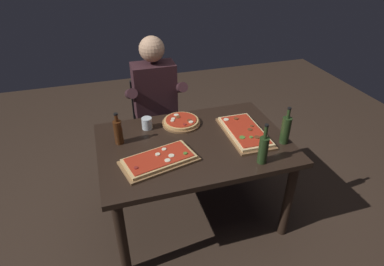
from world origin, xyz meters
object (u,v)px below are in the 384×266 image
object	(u,v)px
tumbler_near_camera	(147,123)
pizza_rectangular_left	(245,132)
pizza_rectangular_front	(159,160)
dining_table	(194,153)
oil_bottle_amber	(118,131)
seated_diner	(156,102)
wine_bottle_dark	(286,130)
diner_chair	(155,120)
pizza_round_far	(181,122)
vinegar_bottle_green	(263,149)

from	to	relation	value
tumbler_near_camera	pizza_rectangular_left	bearing A→B (deg)	-23.45
pizza_rectangular_front	dining_table	bearing A→B (deg)	28.88
oil_bottle_amber	seated_diner	xyz separation A→B (m)	(0.39, 0.58, -0.10)
wine_bottle_dark	oil_bottle_amber	distance (m)	1.21
dining_table	pizza_rectangular_left	xyz separation A→B (m)	(0.41, -0.01, 0.12)
oil_bottle_amber	tumbler_near_camera	world-z (taller)	oil_bottle_amber
wine_bottle_dark	tumbler_near_camera	distance (m)	1.05
oil_bottle_amber	tumbler_near_camera	distance (m)	0.28
tumbler_near_camera	seated_diner	distance (m)	0.47
diner_chair	dining_table	bearing A→B (deg)	-81.12
dining_table	wine_bottle_dark	size ratio (longest dim) A/B	4.86
pizza_rectangular_front	pizza_round_far	bearing A→B (deg)	58.35
oil_bottle_amber	dining_table	bearing A→B (deg)	-16.00
wine_bottle_dark	pizza_round_far	bearing A→B (deg)	143.53
wine_bottle_dark	oil_bottle_amber	bearing A→B (deg)	163.36
vinegar_bottle_green	diner_chair	size ratio (longest dim) A/B	0.34
wine_bottle_dark	tumbler_near_camera	world-z (taller)	wine_bottle_dark
vinegar_bottle_green	diner_chair	bearing A→B (deg)	112.25
pizza_rectangular_front	diner_chair	world-z (taller)	diner_chair
pizza_rectangular_left	seated_diner	distance (m)	0.92
tumbler_near_camera	pizza_round_far	bearing A→B (deg)	-2.05
vinegar_bottle_green	pizza_round_far	bearing A→B (deg)	120.54
vinegar_bottle_green	pizza_rectangular_left	bearing A→B (deg)	83.35
dining_table	wine_bottle_dark	distance (m)	0.69
pizza_rectangular_front	pizza_rectangular_left	xyz separation A→B (m)	(0.70, 0.16, 0.00)
wine_bottle_dark	vinegar_bottle_green	size ratio (longest dim) A/B	0.98
pizza_round_far	vinegar_bottle_green	size ratio (longest dim) A/B	1.06
dining_table	seated_diner	world-z (taller)	seated_diner
pizza_rectangular_front	diner_chair	bearing A→B (deg)	80.91
wine_bottle_dark	vinegar_bottle_green	world-z (taller)	vinegar_bottle_green
seated_diner	diner_chair	bearing A→B (deg)	90.00
dining_table	oil_bottle_amber	bearing A→B (deg)	164.00
dining_table	pizza_round_far	size ratio (longest dim) A/B	4.50
tumbler_near_camera	seated_diner	size ratio (longest dim) A/B	0.07
pizza_rectangular_front	vinegar_bottle_green	world-z (taller)	vinegar_bottle_green
pizza_rectangular_front	diner_chair	xyz separation A→B (m)	(0.16, 1.02, -0.27)
oil_bottle_amber	tumbler_near_camera	bearing A→B (deg)	32.09
diner_chair	vinegar_bottle_green	bearing A→B (deg)	-67.75
wine_bottle_dark	vinegar_bottle_green	xyz separation A→B (m)	(-0.27, -0.17, -0.00)
pizza_round_far	tumbler_near_camera	xyz separation A→B (m)	(-0.28, 0.01, 0.03)
pizza_round_far	diner_chair	xyz separation A→B (m)	(-0.11, 0.57, -0.27)
dining_table	pizza_rectangular_front	distance (m)	0.36
vinegar_bottle_green	tumbler_near_camera	bearing A→B (deg)	134.97
pizza_rectangular_front	tumbler_near_camera	distance (m)	0.46
pizza_round_far	tumbler_near_camera	bearing A→B (deg)	177.95
vinegar_bottle_green	diner_chair	world-z (taller)	vinegar_bottle_green
vinegar_bottle_green	seated_diner	xyz separation A→B (m)	(-0.50, 1.10, -0.10)
pizza_rectangular_left	oil_bottle_amber	distance (m)	0.95
pizza_rectangular_left	vinegar_bottle_green	bearing A→B (deg)	-96.65
pizza_rectangular_left	diner_chair	xyz separation A→B (m)	(-0.54, 0.86, -0.27)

